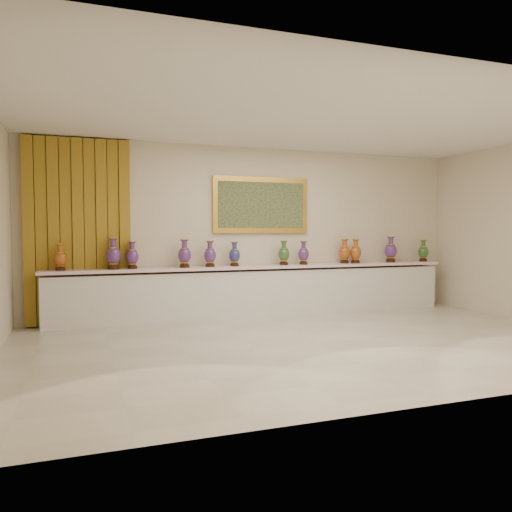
{
  "coord_description": "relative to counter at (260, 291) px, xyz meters",
  "views": [
    {
      "loc": [
        -3.02,
        -6.0,
        1.53
      ],
      "look_at": [
        -0.28,
        1.7,
        1.1
      ],
      "focal_mm": 35.0,
      "sensor_mm": 36.0,
      "label": 1
    }
  ],
  "objects": [
    {
      "name": "ground",
      "position": [
        0.0,
        -2.27,
        -0.44
      ],
      "size": [
        8.0,
        8.0,
        0.0
      ],
      "primitive_type": "plane",
      "color": "beige",
      "rests_on": "ground"
    },
    {
      "name": "room",
      "position": [
        -2.53,
        0.17,
        1.14
      ],
      "size": [
        8.0,
        8.0,
        8.0
      ],
      "color": "beige",
      "rests_on": "ground"
    },
    {
      "name": "counter",
      "position": [
        0.0,
        0.0,
        0.0
      ],
      "size": [
        7.28,
        0.48,
        0.9
      ],
      "color": "white",
      "rests_on": "ground"
    },
    {
      "name": "vase_0",
      "position": [
        -3.3,
        -0.03,
        0.65
      ],
      "size": [
        0.24,
        0.24,
        0.42
      ],
      "rotation": [
        0.0,
        0.0,
        -0.25
      ],
      "color": "black",
      "rests_on": "counter"
    },
    {
      "name": "vase_1",
      "position": [
        -2.51,
        -0.05,
        0.69
      ],
      "size": [
        0.31,
        0.31,
        0.51
      ],
      "rotation": [
        0.0,
        0.0,
        0.4
      ],
      "color": "black",
      "rests_on": "counter"
    },
    {
      "name": "vase_2",
      "position": [
        -2.21,
        -0.01,
        0.66
      ],
      "size": [
        0.25,
        0.25,
        0.45
      ],
      "rotation": [
        0.0,
        0.0,
        0.21
      ],
      "color": "black",
      "rests_on": "counter"
    },
    {
      "name": "vase_3",
      "position": [
        -1.37,
        -0.05,
        0.68
      ],
      "size": [
        0.26,
        0.26,
        0.47
      ],
      "rotation": [
        0.0,
        0.0,
        0.23
      ],
      "color": "black",
      "rests_on": "counter"
    },
    {
      "name": "vase_4",
      "position": [
        -0.92,
        -0.02,
        0.66
      ],
      "size": [
        0.21,
        0.21,
        0.45
      ],
      "rotation": [
        0.0,
        0.0,
        0.02
      ],
      "color": "black",
      "rests_on": "counter"
    },
    {
      "name": "vase_5",
      "position": [
        -0.48,
        -0.01,
        0.65
      ],
      "size": [
        0.2,
        0.2,
        0.42
      ],
      "rotation": [
        0.0,
        0.0,
        -0.05
      ],
      "color": "black",
      "rests_on": "counter"
    },
    {
      "name": "vase_6",
      "position": [
        0.43,
        -0.04,
        0.66
      ],
      "size": [
        0.23,
        0.23,
        0.44
      ],
      "rotation": [
        0.0,
        0.0,
        0.15
      ],
      "color": "black",
      "rests_on": "counter"
    },
    {
      "name": "vase_7",
      "position": [
        0.81,
        -0.06,
        0.66
      ],
      "size": [
        0.25,
        0.25,
        0.43
      ],
      "rotation": [
        0.0,
        0.0,
        0.31
      ],
      "color": "black",
      "rests_on": "counter"
    },
    {
      "name": "vase_8",
      "position": [
        1.69,
        0.01,
        0.67
      ],
      "size": [
        0.25,
        0.25,
        0.46
      ],
      "rotation": [
        0.0,
        0.0,
        -0.22
      ],
      "color": "black",
      "rests_on": "counter"
    },
    {
      "name": "vase_9",
      "position": [
        1.9,
        -0.05,
        0.67
      ],
      "size": [
        0.24,
        0.24,
        0.46
      ],
      "rotation": [
        0.0,
        0.0,
        0.13
      ],
      "color": "black",
      "rests_on": "counter"
    },
    {
      "name": "vase_10",
      "position": [
        2.7,
        -0.01,
        0.69
      ],
      "size": [
        0.25,
        0.25,
        0.51
      ],
      "rotation": [
        0.0,
        0.0,
        -0.09
      ],
      "color": "black",
      "rests_on": "counter"
    },
    {
      "name": "vase_11",
      "position": [
        3.45,
        -0.04,
        0.66
      ],
      "size": [
        0.26,
        0.26,
        0.43
      ],
      "rotation": [
        0.0,
        0.0,
        -0.41
      ],
      "color": "black",
      "rests_on": "counter"
    },
    {
      "name": "label_card",
      "position": [
        -0.63,
        -0.14,
        0.47
      ],
      "size": [
        0.1,
        0.06,
        0.0
      ],
      "primitive_type": "cube",
      "color": "white",
      "rests_on": "counter"
    }
  ]
}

